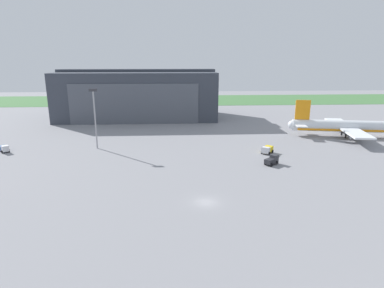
# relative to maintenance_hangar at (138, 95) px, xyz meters

# --- Properties ---
(ground_plane) EXTENTS (440.00, 440.00, 0.00)m
(ground_plane) POSITION_rel_maintenance_hangar_xyz_m (22.37, -94.53, -10.67)
(ground_plane) COLOR gray
(grass_field_strip) EXTENTS (440.00, 56.00, 0.08)m
(grass_field_strip) POSITION_rel_maintenance_hangar_xyz_m (22.37, 65.36, -10.63)
(grass_field_strip) COLOR #457641
(grass_field_strip) RESTS_ON ground_plane
(maintenance_hangar) EXTENTS (70.63, 32.60, 22.27)m
(maintenance_hangar) POSITION_rel_maintenance_hangar_xyz_m (0.00, 0.00, 0.00)
(maintenance_hangar) COLOR #383D47
(maintenance_hangar) RESTS_ON ground_plane
(airliner_far_right) EXTENTS (41.80, 34.56, 12.77)m
(airliner_far_right) POSITION_rel_maintenance_hangar_xyz_m (78.03, -43.77, -6.99)
(airliner_far_right) COLOR silver
(airliner_far_right) RESTS_ON ground_plane
(fuel_bowser) EXTENTS (4.31, 4.61, 2.17)m
(fuel_bowser) POSITION_rel_maintenance_hangar_xyz_m (-33.91, -56.60, -9.57)
(fuel_bowser) COLOR silver
(fuel_bowser) RESTS_ON ground_plane
(baggage_tug) EXTENTS (4.19, 4.56, 2.17)m
(baggage_tug) POSITION_rel_maintenance_hangar_xyz_m (43.47, -62.56, -9.46)
(baggage_tug) COLOR silver
(baggage_tug) RESTS_ON ground_plane
(stair_truck) EXTENTS (4.28, 3.99, 2.41)m
(stair_truck) POSITION_rel_maintenance_hangar_xyz_m (41.80, -72.58, -9.48)
(stair_truck) COLOR #2D2D33
(stair_truck) RESTS_ON ground_plane
(apron_light_mast) EXTENTS (2.40, 0.50, 18.21)m
(apron_light_mast) POSITION_rel_maintenance_hangar_xyz_m (-7.29, -54.09, 0.05)
(apron_light_mast) COLOR #99999E
(apron_light_mast) RESTS_ON ground_plane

